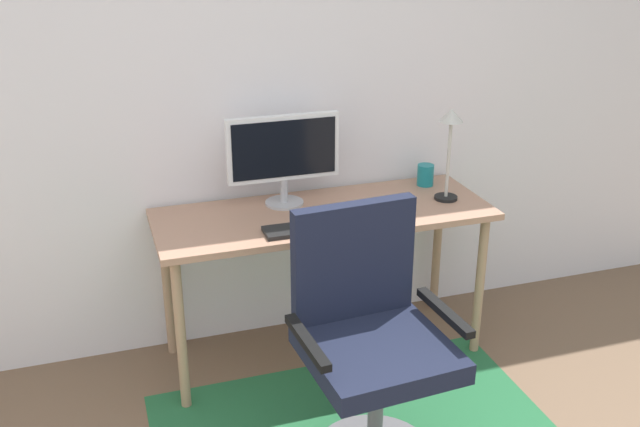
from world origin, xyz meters
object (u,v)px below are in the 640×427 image
object	(u,v)px
desk	(324,227)
computer_mouse	(384,219)
keyboard	(313,227)
office_chair	(370,354)
cell_phone	(401,205)
desk_lamp	(450,135)
coffee_cup	(425,175)
monitor	(283,152)

from	to	relation	value
desk	computer_mouse	world-z (taller)	computer_mouse
keyboard	computer_mouse	xyz separation A→B (m)	(0.32, -0.02, 0.01)
office_chair	cell_phone	bearing A→B (deg)	54.87
desk_lamp	keyboard	bearing A→B (deg)	-168.38
office_chair	computer_mouse	bearing A→B (deg)	59.33
office_chair	desk_lamp	bearing A→B (deg)	43.54
computer_mouse	coffee_cup	size ratio (longest dim) A/B	0.98
computer_mouse	coffee_cup	xyz separation A→B (m)	(0.38, 0.38, 0.04)
keyboard	office_chair	xyz separation A→B (m)	(0.04, -0.58, -0.29)
desk	cell_phone	distance (m)	0.38
desk	coffee_cup	size ratio (longest dim) A/B	14.54
coffee_cup	cell_phone	bearing A→B (deg)	-135.63
coffee_cup	desk_lamp	bearing A→B (deg)	-87.34
desk_lamp	office_chair	xyz separation A→B (m)	(-0.67, -0.73, -0.59)
keyboard	computer_mouse	distance (m)	0.32
office_chair	coffee_cup	bearing A→B (deg)	50.93
monitor	computer_mouse	distance (m)	0.55
desk	cell_phone	world-z (taller)	cell_phone
computer_mouse	desk_lamp	size ratio (longest dim) A/B	0.24
coffee_cup	keyboard	bearing A→B (deg)	-153.22
monitor	desk_lamp	distance (m)	0.77
coffee_cup	desk	bearing A→B (deg)	-163.68
desk	coffee_cup	world-z (taller)	coffee_cup
desk	monitor	distance (m)	0.39
computer_mouse	desk_lamp	distance (m)	0.52
monitor	desk_lamp	xyz separation A→B (m)	(0.75, -0.18, 0.06)
keyboard	coffee_cup	xyz separation A→B (m)	(0.70, 0.35, 0.04)
monitor	cell_phone	world-z (taller)	monitor
desk	computer_mouse	bearing A→B (deg)	-43.47
monitor	cell_phone	distance (m)	0.60
cell_phone	computer_mouse	bearing A→B (deg)	-142.09
cell_phone	desk	bearing A→B (deg)	164.65
cell_phone	desk_lamp	size ratio (longest dim) A/B	0.32
desk	office_chair	xyz separation A→B (m)	(-0.07, -0.76, -0.20)
cell_phone	desk_lamp	bearing A→B (deg)	-3.92
computer_mouse	desk_lamp	xyz separation A→B (m)	(0.39, 0.17, 0.30)
computer_mouse	office_chair	world-z (taller)	office_chair
monitor	cell_phone	bearing A→B (deg)	-20.81
monitor	office_chair	distance (m)	1.06
monitor	computer_mouse	bearing A→B (deg)	-43.95
cell_phone	desk_lamp	world-z (taller)	desk_lamp
keyboard	desk_lamp	world-z (taller)	desk_lamp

